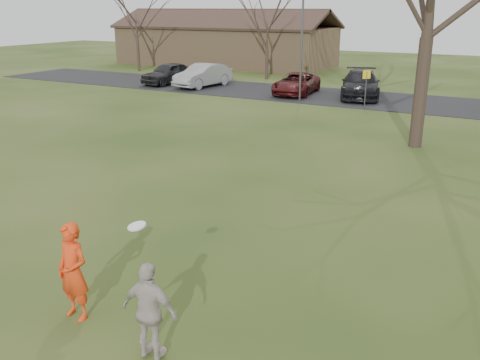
% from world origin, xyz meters
% --- Properties ---
extents(ground, '(120.00, 120.00, 0.00)m').
position_xyz_m(ground, '(0.00, 0.00, 0.00)').
color(ground, '#1E380F').
rests_on(ground, ground).
extents(parking_strip, '(62.00, 6.50, 0.04)m').
position_xyz_m(parking_strip, '(0.00, 25.00, 0.02)').
color(parking_strip, black).
rests_on(parking_strip, ground).
extents(player_defender, '(0.69, 0.48, 1.80)m').
position_xyz_m(player_defender, '(-1.02, -0.26, 0.90)').
color(player_defender, '#EB3C13').
rests_on(player_defender, ground).
extents(car_0, '(2.36, 4.61, 1.50)m').
position_xyz_m(car_0, '(-16.92, 24.58, 0.79)').
color(car_0, black).
rests_on(car_0, parking_strip).
extents(car_1, '(2.27, 4.89, 1.55)m').
position_xyz_m(car_1, '(-14.02, 24.58, 0.82)').
color(car_1, '#96959A').
rests_on(car_1, parking_strip).
extents(car_2, '(2.68, 4.92, 1.31)m').
position_xyz_m(car_2, '(-7.14, 24.69, 0.69)').
color(car_2, '#4A1112').
rests_on(car_2, parking_strip).
extents(car_3, '(3.60, 5.85, 1.58)m').
position_xyz_m(car_3, '(-3.25, 25.43, 0.83)').
color(car_3, black).
rests_on(car_3, parking_strip).
extents(catching_play, '(0.98, 0.47, 2.31)m').
position_xyz_m(catching_play, '(0.91, -0.57, 0.87)').
color(catching_play, '#B8ACA5').
rests_on(catching_play, ground).
extents(building, '(20.60, 8.50, 5.14)m').
position_xyz_m(building, '(-20.00, 38.00, 1.93)').
color(building, '#8C6D4C').
rests_on(building, ground).
extents(lamp_post, '(0.34, 0.34, 6.27)m').
position_xyz_m(lamp_post, '(-6.00, 22.50, 3.97)').
color(lamp_post, '#47474C').
rests_on(lamp_post, ground).
extents(sign_yellow, '(0.35, 0.35, 2.08)m').
position_xyz_m(sign_yellow, '(-2.00, 22.00, 1.45)').
color(sign_yellow, '#47474C').
rests_on(sign_yellow, ground).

